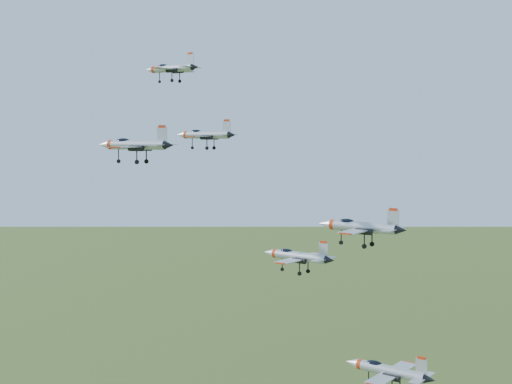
% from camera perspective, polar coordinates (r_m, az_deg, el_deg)
% --- Properties ---
extents(jet_lead, '(12.28, 10.16, 3.28)m').
position_cam_1_polar(jet_lead, '(131.55, -6.84, 9.79)').
color(jet_lead, '#B0B4BD').
extents(jet_left_high, '(10.76, 8.86, 2.88)m').
position_cam_1_polar(jet_left_high, '(108.21, -4.12, 4.60)').
color(jet_left_high, '#B0B4BD').
extents(jet_right_high, '(12.34, 10.16, 3.30)m').
position_cam_1_polar(jet_right_high, '(98.15, -9.71, 3.76)').
color(jet_right_high, '#B0B4BD').
extents(jet_left_low, '(13.85, 11.52, 3.70)m').
position_cam_1_polar(jet_left_low, '(102.36, 8.32, -2.74)').
color(jet_left_low, '#B0B4BD').
extents(jet_right_low, '(10.80, 9.04, 2.89)m').
position_cam_1_polar(jet_right_low, '(91.27, 3.31, -5.12)').
color(jet_right_low, '#B0B4BD').
extents(jet_trail, '(13.37, 11.19, 3.58)m').
position_cam_1_polar(jet_trail, '(100.99, 10.49, -13.84)').
color(jet_trail, '#B0B4BD').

